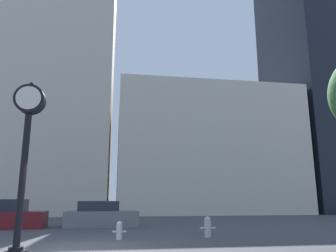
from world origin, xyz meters
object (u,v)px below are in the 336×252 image
fire_hydrant_near (208,227)px  street_clock (27,136)px  car_maroon (5,216)px  fire_hydrant_far (119,230)px  car_grey (101,216)px

fire_hydrant_near → street_clock: bearing=-152.9°
street_clock → car_maroon: 9.43m
street_clock → fire_hydrant_far: (2.81, 3.02, -2.96)m
street_clock → car_maroon: size_ratio=1.27×
fire_hydrant_near → fire_hydrant_far: 3.48m
street_clock → fire_hydrant_far: street_clock is taller
street_clock → car_maroon: street_clock is taller
car_grey → fire_hydrant_near: car_grey is taller
car_maroon → fire_hydrant_far: bearing=-45.0°
car_grey → fire_hydrant_far: (0.93, -5.91, -0.24)m
fire_hydrant_near → fire_hydrant_far: fire_hydrant_near is taller
fire_hydrant_far → street_clock: bearing=-132.9°
car_maroon → fire_hydrant_near: size_ratio=4.85×
car_maroon → fire_hydrant_near: bearing=-31.1°
car_grey → fire_hydrant_near: 7.22m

